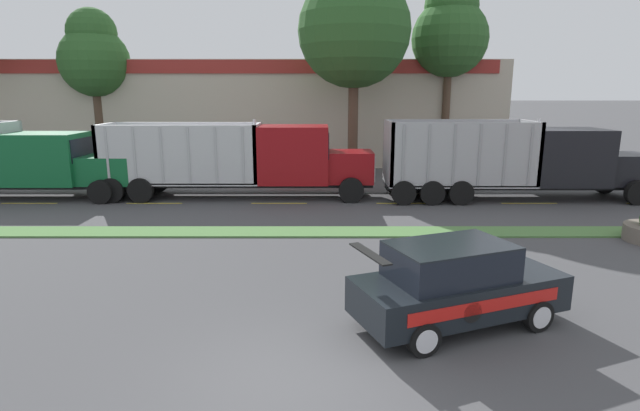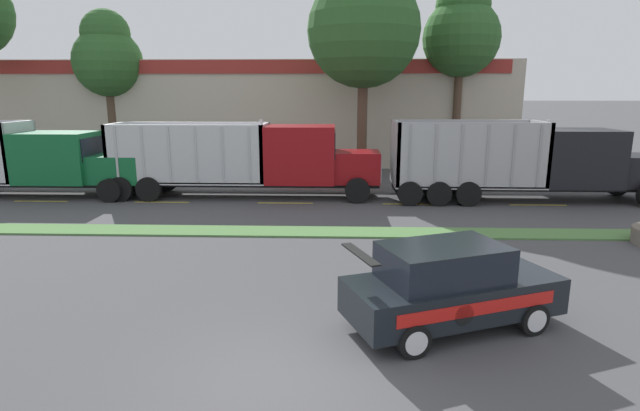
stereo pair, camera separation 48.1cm
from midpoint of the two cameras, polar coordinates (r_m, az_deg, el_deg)
name	(u,v)px [view 2 (the right image)]	position (r m, az deg, el deg)	size (l,w,h in m)	color
ground_plane	(275,381)	(8.78, -3.47, -19.36)	(600.00, 600.00, 0.00)	#474749
grass_verge	(308,232)	(17.03, -0.63, -3.03)	(120.00, 1.25, 0.06)	#517F42
centre_line_2	(41,201)	(25.03, -28.80, 0.44)	(2.40, 0.14, 0.01)	yellow
centre_line_3	(162,202)	(22.74, -17.03, 0.38)	(2.40, 0.14, 0.01)	yellow
centre_line_4	(285,203)	(21.60, -3.36, 0.29)	(2.40, 0.14, 0.01)	yellow
centre_line_5	(411,204)	(21.77, 10.94, 0.17)	(2.40, 0.14, 0.01)	yellow
centre_line_6	(538,205)	(23.24, 24.21, 0.06)	(2.40, 0.14, 0.01)	yellow
dump_truck_lead	(272,161)	(22.67, -4.88, 5.14)	(12.04, 2.61, 3.56)	black
dump_truck_mid	(37,162)	(26.08, -29.20, 4.32)	(11.60, 2.68, 3.41)	black
dump_truck_trail	(549,164)	(24.10, 25.20, 4.34)	(11.62, 2.81, 3.59)	black
rally_car	(450,286)	(10.47, 15.89, -8.86)	(4.63, 3.16, 1.80)	black
store_building_backdrop	(257,111)	(37.65, -6.87, 10.65)	(34.38, 12.10, 6.65)	#BCB29E
tree_behind_left	(108,56)	(34.36, -22.74, 15.44)	(4.17, 4.17, 9.62)	brown
tree_behind_centre	(462,31)	(32.10, 16.32, 18.63)	(4.51, 4.51, 11.19)	brown
tree_behind_right	(364,19)	(28.34, 5.57, 20.48)	(6.06, 6.06, 12.45)	brown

